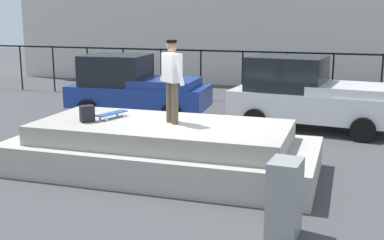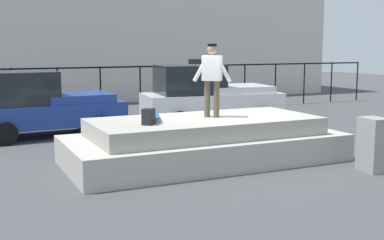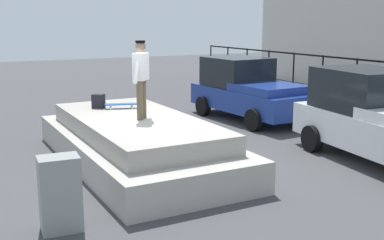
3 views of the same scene
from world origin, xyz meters
name	(u,v)px [view 1 (image 1 of 3)]	position (x,y,z in m)	size (l,w,h in m)	color
ground_plane	(198,167)	(0.00, 0.00, 0.00)	(60.00, 60.00, 0.00)	#424244
concrete_ledge	(162,149)	(-0.65, -0.42, 0.47)	(6.34, 2.87, 1.02)	#ADA89E
skateboarder	(172,76)	(-0.44, -0.36, 2.00)	(0.76, 0.66, 1.69)	brown
skateboard	(112,114)	(-1.84, -0.32, 1.12)	(0.43, 0.82, 0.12)	#264C8C
backpack	(87,114)	(-2.16, -0.79, 1.19)	(0.28, 0.20, 0.34)	black
car_blue_pickup_near	(134,87)	(-3.53, 4.58, 0.94)	(4.46, 2.28, 1.94)	navy
car_white_pickup_mid	(309,94)	(1.90, 4.48, 0.99)	(4.82, 2.54, 2.03)	white
utility_box	(284,198)	(2.19, -2.77, 0.58)	(0.44, 0.60, 1.16)	gray
fence_row	(264,69)	(0.00, 8.16, 1.26)	(24.06, 0.06, 1.89)	black
warehouse_building	(291,4)	(0.00, 15.39, 3.64)	(26.69, 6.86, 7.26)	beige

